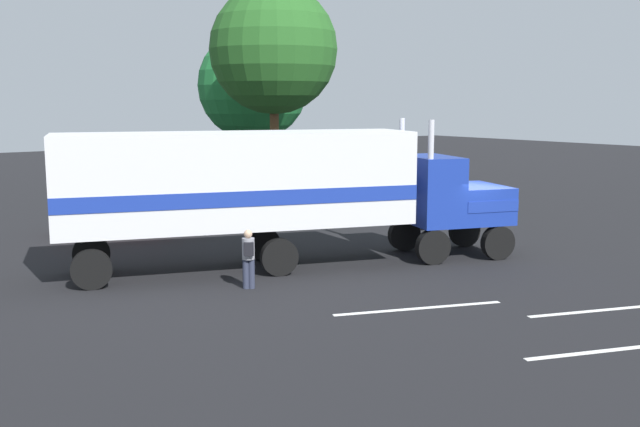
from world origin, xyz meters
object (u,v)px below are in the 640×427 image
Objects in this scene: person_bystander at (248,257)px; tree_left at (274,50)px; parked_car at (118,212)px; tree_center at (253,86)px; semi_truck at (273,186)px.

tree_left is (9.66, 13.38, 6.59)m from person_bystander.
parked_car is 16.65m from tree_center.
semi_truck is 21.59m from tree_center.
parked_car is at bearing -161.44° from tree_left.
semi_truck is 14.77m from tree_left.
semi_truck is 8.81m from parked_car.
tree_left is (9.29, 3.12, 6.68)m from parked_car.
tree_center reaches higher than parked_car.
tree_left is at bearing 54.18° from person_bystander.
tree_left is at bearing 18.56° from parked_car.
semi_truck is 8.69× the size of person_bystander.
person_bystander is at bearing -92.05° from parked_car.
person_bystander is 0.15× the size of tree_left.
tree_center is (10.70, 18.44, 3.42)m from semi_truck.
person_bystander is 17.77m from tree_left.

